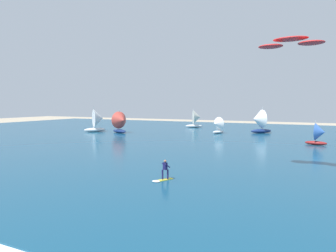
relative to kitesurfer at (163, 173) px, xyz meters
The scene contains 10 objects.
ocean 31.66m from the kitesurfer, 91.72° to the left, with size 160.00×90.00×0.10m, color navy.
shoreline_foam 13.11m from the kitesurfer, 99.38° to the right, with size 99.44×2.23×0.01m, color white.
kitesurfer is the anchor object (origin of this frame).
kite 15.73m from the kitesurfer, 38.00° to the left, with size 5.60×2.15×0.83m.
sailboat_mid_left 31.55m from the kitesurfer, 68.66° to the left, with size 3.26×2.81×3.71m.
sailboat_center_horizon 55.94m from the kitesurfer, 108.15° to the left, with size 4.61×4.13×5.13m.
sailboat_outermost 41.27m from the kitesurfer, 129.55° to the left, with size 4.57×4.08×5.14m.
sailboat_leading 44.62m from the kitesurfer, 90.17° to the left, with size 5.00×4.79×5.58m.
sailboat_mid_right 40.83m from the kitesurfer, 101.01° to the left, with size 3.06×3.42×3.85m.
sailboat_far_right 46.06m from the kitesurfer, 135.48° to the left, with size 4.84×5.00×5.59m.
Camera 1 is at (12.25, -2.49, 6.39)m, focal length 32.95 mm.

